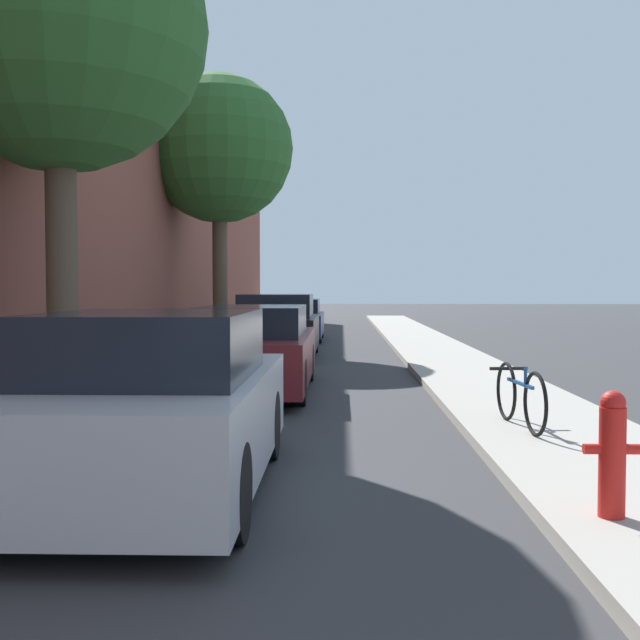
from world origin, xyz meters
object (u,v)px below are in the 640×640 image
(parked_car_silver, at_px, (156,407))
(fire_hydrant, at_px, (612,452))
(parked_car_navy, at_px, (292,320))
(bicycle, at_px, (520,396))
(street_tree_near, at_px, (59,24))
(street_tree_far, at_px, (219,150))
(parked_car_black, at_px, (277,327))
(parked_car_maroon, at_px, (254,350))

(parked_car_silver, distance_m, fire_hydrant, 3.47)
(fire_hydrant, bearing_deg, parked_car_navy, 100.10)
(fire_hydrant, distance_m, bicycle, 3.32)
(street_tree_near, height_order, street_tree_far, street_tree_far)
(fire_hydrant, bearing_deg, street_tree_far, 108.53)
(parked_car_navy, distance_m, street_tree_far, 6.27)
(parked_car_silver, relative_size, bicycle, 2.39)
(street_tree_near, relative_size, fire_hydrant, 7.89)
(parked_car_black, relative_size, street_tree_near, 0.60)
(parked_car_black, distance_m, bicycle, 10.37)
(parked_car_black, xyz_separation_m, bicycle, (3.51, -9.76, -0.24))
(parked_car_silver, relative_size, parked_car_maroon, 0.87)
(parked_car_silver, xyz_separation_m, parked_car_black, (-0.03, 12.12, 0.01))
(parked_car_navy, xyz_separation_m, fire_hydrant, (3.36, -18.88, -0.07))
(parked_car_navy, distance_m, bicycle, 15.95)
(parked_car_black, height_order, street_tree_near, street_tree_near)
(parked_car_maroon, height_order, fire_hydrant, parked_car_maroon)
(bicycle, bearing_deg, parked_car_silver, -151.11)
(parked_car_silver, height_order, bicycle, parked_car_silver)
(parked_car_black, height_order, bicycle, parked_car_black)
(street_tree_far, bearing_deg, fire_hydrant, -71.47)
(parked_car_maroon, xyz_separation_m, parked_car_black, (-0.15, 6.09, 0.05))
(parked_car_navy, bearing_deg, fire_hydrant, -79.90)
(parked_car_navy, xyz_separation_m, street_tree_near, (-2.04, -14.33, 4.36))
(fire_hydrant, height_order, bicycle, fire_hydrant)
(parked_car_maroon, distance_m, street_tree_far, 9.36)
(parked_car_black, bearing_deg, parked_car_silver, -89.87)
(parked_car_maroon, distance_m, street_tree_near, 5.42)
(parked_car_silver, distance_m, parked_car_black, 12.12)
(street_tree_far, relative_size, fire_hydrant, 8.21)
(parked_car_navy, bearing_deg, bicycle, -77.30)
(parked_car_black, height_order, street_tree_far, street_tree_far)
(parked_car_silver, distance_m, bicycle, 4.21)
(street_tree_near, bearing_deg, parked_car_silver, -60.15)
(parked_car_maroon, height_order, parked_car_black, parked_car_black)
(parked_car_navy, distance_m, street_tree_near, 15.11)
(parked_car_navy, distance_m, fire_hydrant, 19.18)
(parked_car_navy, xyz_separation_m, bicycle, (3.51, -15.56, -0.16))
(parked_car_black, bearing_deg, street_tree_far, 131.27)
(parked_car_black, relative_size, fire_hydrant, 4.71)
(parked_car_maroon, bearing_deg, fire_hydrant, -65.30)
(parked_car_maroon, relative_size, street_tree_near, 0.68)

